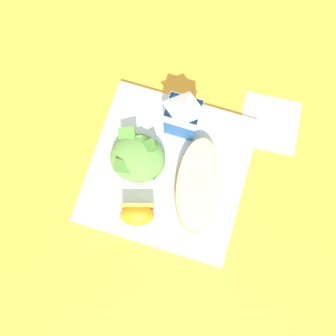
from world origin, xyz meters
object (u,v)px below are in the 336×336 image
milk_carton (183,115)px  green_salad_pile (138,157)px  white_plate (168,170)px  cheesy_pizza_bread (198,184)px  paper_napkin (270,123)px  orange_wedge_front (137,214)px

milk_carton → green_salad_pile: bearing=-124.1°
white_plate → cheesy_pizza_bread: bearing=-13.7°
cheesy_pizza_bread → paper_napkin: cheesy_pizza_bread is taller
cheesy_pizza_bread → green_salad_pile: bearing=172.6°
green_salad_pile → milk_carton: size_ratio=0.91×
cheesy_pizza_bread → green_salad_pile: green_salad_pile is taller
green_salad_pile → milk_carton: (0.06, 0.09, 0.04)m
white_plate → milk_carton: size_ratio=2.55×
green_salad_pile → white_plate: bearing=-0.7°
green_salad_pile → paper_napkin: green_salad_pile is taller
milk_carton → orange_wedge_front: size_ratio=1.62×
green_salad_pile → paper_napkin: (0.22, 0.15, -0.03)m
white_plate → cheesy_pizza_bread: 0.07m
cheesy_pizza_bread → paper_napkin: 0.19m
green_salad_pile → paper_napkin: 0.26m
orange_wedge_front → green_salad_pile: bearing=107.3°
orange_wedge_front → white_plate: bearing=74.3°
milk_carton → paper_napkin: 0.19m
white_plate → green_salad_pile: (-0.06, 0.00, 0.03)m
white_plate → milk_carton: (0.00, 0.09, 0.07)m
orange_wedge_front → paper_napkin: orange_wedge_front is taller
cheesy_pizza_bread → paper_napkin: size_ratio=1.64×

